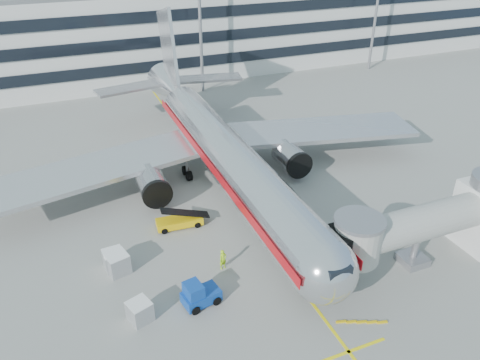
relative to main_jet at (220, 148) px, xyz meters
name	(u,v)px	position (x,y,z in m)	size (l,w,h in m)	color
ground	(264,239)	(0.00, -11.72, -4.23)	(180.00, 180.00, 0.00)	gray
lead_in_line	(226,188)	(0.00, -1.72, -4.23)	(0.25, 70.00, 0.01)	yellow
stop_bar	(349,352)	(0.00, -25.72, -4.23)	(6.00, 0.25, 0.01)	yellow
main_jet	(220,148)	(0.00, 0.00, 0.00)	(50.95, 48.70, 16.06)	silver
jet_bridge	(436,222)	(12.18, -19.72, -0.36)	(17.80, 4.50, 7.00)	silver
terminal	(133,29)	(0.00, 46.23, 3.57)	(150.00, 24.25, 15.60)	silver
belt_loader	(179,221)	(-6.72, -6.77, -3.60)	(4.71, 1.95, 2.23)	#DFB109
baggage_tug	(199,295)	(-8.18, -17.39, -3.29)	(3.13, 2.29, 2.16)	#0D3A96
cargo_container_left	(114,260)	(-13.55, -10.58, -3.35)	(1.77, 1.77, 1.75)	#B2B4B9
cargo_container_right	(118,263)	(-13.34, -11.21, -3.31)	(2.10, 2.10, 1.83)	#B2B4B9
cargo_container_front	(140,311)	(-12.74, -17.27, -3.39)	(2.00, 2.00, 1.68)	#B2B4B9
ramp_worker	(223,259)	(-4.98, -14.13, -3.30)	(0.68, 0.45, 1.88)	#A8E217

